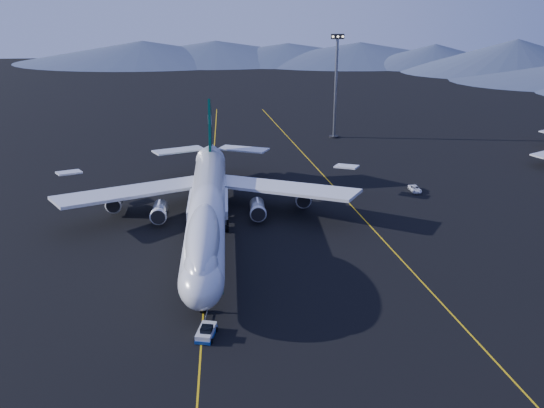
{
  "coord_description": "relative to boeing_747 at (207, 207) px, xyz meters",
  "views": [
    {
      "loc": [
        4.53,
        -102.68,
        46.05
      ],
      "look_at": [
        11.85,
        0.45,
        6.0
      ],
      "focal_mm": 40.0,
      "sensor_mm": 36.0,
      "label": 1
    }
  ],
  "objects": [
    {
      "name": "pushback_tug",
      "position": [
        0.62,
        -32.8,
        -5.23
      ],
      "size": [
        3.16,
        4.64,
        1.86
      ],
      "rotation": [
        0.0,
        0.0,
        -0.22
      ],
      "color": "silver",
      "rests_on": "ground"
    },
    {
      "name": "taxiway_line_side",
      "position": [
        30.0,
        9.97,
        -5.8
      ],
      "size": [
        28.08,
        198.09,
        0.01
      ],
      "primitive_type": "cube",
      "rotation": [
        0.0,
        0.0,
        0.14
      ],
      "color": "#E4B20D",
      "rests_on": "ground"
    },
    {
      "name": "service_van",
      "position": [
        45.24,
        21.4,
        -5.2
      ],
      "size": [
        2.29,
        4.54,
        1.23
      ],
      "primitive_type": "imported",
      "rotation": [
        0.0,
        0.0,
        0.06
      ],
      "color": "white",
      "rests_on": "ground"
    },
    {
      "name": "ground",
      "position": [
        -0.0,
        -0.03,
        -5.81
      ],
      "size": [
        500.0,
        500.0,
        0.0
      ],
      "primitive_type": "plane",
      "color": "black",
      "rests_on": "ground"
    },
    {
      "name": "boeing_747",
      "position": [
        0.0,
        0.0,
        0.0
      ],
      "size": [
        59.62,
        72.43,
        19.37
      ],
      "color": "silver",
      "rests_on": "ground"
    },
    {
      "name": "taxiway_line_main",
      "position": [
        -0.0,
        -0.03,
        -5.8
      ],
      "size": [
        0.25,
        220.0,
        0.01
      ],
      "primitive_type": "cube",
      "color": "#E4B20D",
      "rests_on": "ground"
    },
    {
      "name": "floodlight_mast",
      "position": [
        35.0,
        68.98,
        9.13
      ],
      "size": [
        3.64,
        2.73,
        29.49
      ],
      "rotation": [
        0.0,
        0.0,
        -0.05
      ],
      "color": "black",
      "rests_on": "ground"
    }
  ]
}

